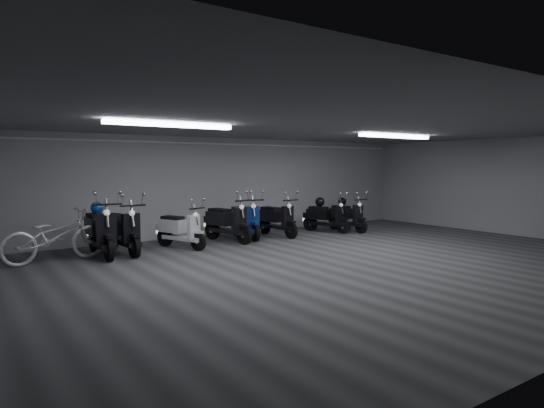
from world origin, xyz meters
TOP-DOWN VIEW (x-y plane):
  - floor at (0.00, 0.00)m, footprint 14.00×10.00m
  - ceiling at (0.00, 0.00)m, footprint 14.00×10.00m
  - back_wall at (0.00, 5.00)m, footprint 14.00×0.01m
  - right_wall at (7.00, 0.00)m, footprint 0.01×10.00m
  - fluor_strip_left at (-3.00, 1.00)m, footprint 2.40×0.18m
  - fluor_strip_right at (3.00, 1.00)m, footprint 2.40×0.18m
  - conduit at (0.00, 4.92)m, footprint 13.60×0.05m
  - scooter_0 at (-3.65, 3.47)m, footprint 0.71×2.01m
  - scooter_1 at (-3.16, 3.51)m, footprint 0.79×1.95m
  - scooter_2 at (-1.77, 3.43)m, footprint 1.13×1.76m
  - scooter_3 at (-0.36, 3.67)m, footprint 1.00×1.95m
  - scooter_4 at (0.31, 3.89)m, footprint 0.82×1.89m
  - scooter_5 at (1.28, 3.74)m, footprint 0.74×1.81m
  - scooter_7 at (2.98, 3.57)m, footprint 1.12×1.74m
  - scooter_8 at (3.62, 3.35)m, footprint 0.62×1.69m
  - bicycle at (-4.60, 3.41)m, footprint 2.16×1.01m
  - helmet_0 at (3.61, 3.58)m, footprint 0.25×0.25m
  - helmet_1 at (-3.64, 3.75)m, footprint 0.27×0.27m
  - helmet_2 at (2.89, 3.79)m, footprint 0.28×0.28m

SIDE VIEW (x-z plane):
  - floor at x=0.00m, z-range -0.01..0.00m
  - scooter_7 at x=2.98m, z-range 0.00..1.23m
  - scooter_8 at x=3.62m, z-range 0.00..1.24m
  - scooter_2 at x=-1.77m, z-range 0.00..1.24m
  - scooter_5 at x=1.28m, z-range 0.00..1.31m
  - bicycle at x=-4.60m, z-range 0.00..1.34m
  - scooter_4 at x=0.31m, z-range 0.00..1.36m
  - scooter_3 at x=-0.36m, z-range 0.00..1.39m
  - scooter_1 at x=-3.16m, z-range 0.00..1.42m
  - scooter_0 at x=-3.65m, z-range 0.00..1.49m
  - helmet_0 at x=3.61m, z-range 0.77..1.02m
  - helmet_2 at x=2.89m, z-range 0.76..1.05m
  - helmet_1 at x=-3.64m, z-range 0.92..1.19m
  - back_wall at x=0.00m, z-range 0.00..2.80m
  - right_wall at x=7.00m, z-range 0.00..2.80m
  - conduit at x=0.00m, z-range 2.59..2.65m
  - fluor_strip_left at x=-3.00m, z-range 2.70..2.78m
  - fluor_strip_right at x=3.00m, z-range 2.70..2.78m
  - ceiling at x=0.00m, z-range 2.80..2.81m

